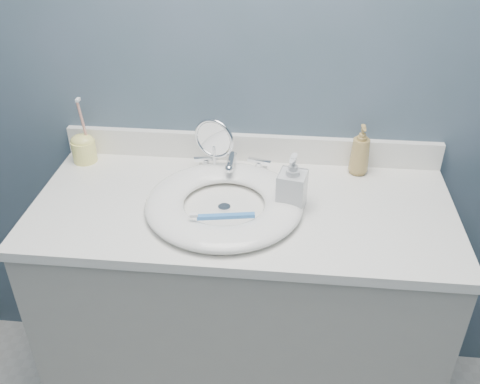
# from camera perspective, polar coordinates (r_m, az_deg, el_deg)

# --- Properties ---
(back_wall) EXTENTS (2.20, 0.02, 2.40)m
(back_wall) POSITION_cam_1_polar(r_m,az_deg,el_deg) (1.65, 1.27, 13.41)
(back_wall) COLOR #405560
(back_wall) RESTS_ON ground
(vanity_cabinet) EXTENTS (1.20, 0.55, 0.85)m
(vanity_cabinet) POSITION_cam_1_polar(r_m,az_deg,el_deg) (1.84, 0.25, -13.05)
(vanity_cabinet) COLOR #A29D94
(vanity_cabinet) RESTS_ON ground
(countertop) EXTENTS (1.22, 0.57, 0.03)m
(countertop) POSITION_cam_1_polar(r_m,az_deg,el_deg) (1.56, 0.28, -1.73)
(countertop) COLOR white
(countertop) RESTS_ON vanity_cabinet
(backsplash) EXTENTS (1.22, 0.02, 0.09)m
(backsplash) POSITION_cam_1_polar(r_m,az_deg,el_deg) (1.75, 1.13, 4.76)
(backsplash) COLOR white
(backsplash) RESTS_ON countertop
(basin) EXTENTS (0.45, 0.45, 0.04)m
(basin) POSITION_cam_1_polar(r_m,az_deg,el_deg) (1.52, -1.70, -1.20)
(basin) COLOR white
(basin) RESTS_ON countertop
(drain) EXTENTS (0.04, 0.04, 0.01)m
(drain) POSITION_cam_1_polar(r_m,az_deg,el_deg) (1.53, -1.69, -1.67)
(drain) COLOR silver
(drain) RESTS_ON countertop
(faucet) EXTENTS (0.25, 0.13, 0.07)m
(faucet) POSITION_cam_1_polar(r_m,az_deg,el_deg) (1.68, -0.86, 2.79)
(faucet) COLOR silver
(faucet) RESTS_ON countertop
(makeup_mirror) EXTENTS (0.13, 0.07, 0.19)m
(makeup_mirror) POSITION_cam_1_polar(r_m,az_deg,el_deg) (1.64, -2.77, 5.01)
(makeup_mirror) COLOR silver
(makeup_mirror) RESTS_ON countertop
(soap_bottle_amber) EXTENTS (0.07, 0.07, 0.16)m
(soap_bottle_amber) POSITION_cam_1_polar(r_m,az_deg,el_deg) (1.70, 12.73, 4.41)
(soap_bottle_amber) COLOR #A5884A
(soap_bottle_amber) RESTS_ON countertop
(soap_bottle_clear) EXTENTS (0.09, 0.09, 0.17)m
(soap_bottle_clear) POSITION_cam_1_polar(r_m,az_deg,el_deg) (1.49, 5.59, 1.02)
(soap_bottle_clear) COLOR silver
(soap_bottle_clear) RESTS_ON countertop
(toothbrush_holder) EXTENTS (0.08, 0.08, 0.22)m
(toothbrush_holder) POSITION_cam_1_polar(r_m,az_deg,el_deg) (1.81, -16.35, 4.63)
(toothbrush_holder) COLOR #FCF37E
(toothbrush_holder) RESTS_ON countertop
(toothbrush_lying) EXTENTS (0.17, 0.04, 0.02)m
(toothbrush_lying) POSITION_cam_1_polar(r_m,az_deg,el_deg) (1.42, -1.80, -2.62)
(toothbrush_lying) COLOR #3A80CF
(toothbrush_lying) RESTS_ON basin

